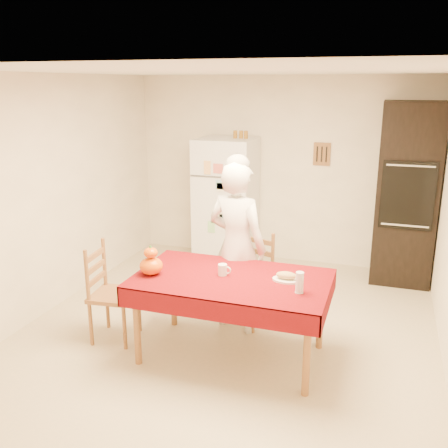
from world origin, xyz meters
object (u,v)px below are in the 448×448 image
at_px(dining_table, 232,285).
at_px(coffee_mug, 223,270).
at_px(wine_glass, 300,282).
at_px(oven_cabinet, 407,194).
at_px(chair_left, 108,289).
at_px(seated_woman, 237,247).
at_px(pumpkin_lower, 151,266).
at_px(bread_plate, 286,280).
at_px(refrigerator, 226,202).
at_px(chair_far, 252,274).

height_order(dining_table, coffee_mug, coffee_mug).
bearing_deg(dining_table, wine_glass, -12.50).
relative_size(oven_cabinet, coffee_mug, 22.00).
height_order(oven_cabinet, wine_glass, oven_cabinet).
bearing_deg(chair_left, oven_cabinet, -53.39).
distance_m(oven_cabinet, seated_woman, 2.44).
relative_size(pumpkin_lower, bread_plate, 0.87).
height_order(oven_cabinet, pumpkin_lower, oven_cabinet).
distance_m(coffee_mug, wine_glass, 0.73).
distance_m(seated_woman, wine_glass, 1.02).
height_order(refrigerator, dining_table, refrigerator).
height_order(chair_far, pumpkin_lower, chair_far).
xyz_separation_m(oven_cabinet, dining_table, (-1.45, -2.41, -0.41)).
xyz_separation_m(dining_table, seated_woman, (-0.12, 0.56, 0.16)).
xyz_separation_m(refrigerator, bread_plate, (1.29, -2.28, -0.08)).
relative_size(chair_far, pumpkin_lower, 4.56).
relative_size(refrigerator, seated_woman, 1.00).
height_order(pumpkin_lower, wine_glass, wine_glass).
distance_m(refrigerator, pumpkin_lower, 2.51).
bearing_deg(seated_woman, wine_glass, 151.06).
bearing_deg(refrigerator, dining_table, -70.71).
height_order(chair_far, seated_woman, seated_woman).
bearing_deg(chair_left, wine_glass, -98.60).
bearing_deg(pumpkin_lower, coffee_mug, 16.76).
xyz_separation_m(oven_cabinet, chair_far, (-1.48, -1.65, -0.59)).
height_order(chair_left, bread_plate, chair_left).
bearing_deg(oven_cabinet, dining_table, -121.16).
bearing_deg(bread_plate, pumpkin_lower, -168.89).
xyz_separation_m(chair_far, chair_left, (-1.20, -0.81, 0.00)).
bearing_deg(seated_woman, bread_plate, 155.10).
bearing_deg(refrigerator, coffee_mug, -72.57).
bearing_deg(seated_woman, coffee_mug, 107.40).
xyz_separation_m(refrigerator, chair_far, (0.80, -1.60, -0.34)).
bearing_deg(chair_left, seated_woman, -67.00).
bearing_deg(coffee_mug, chair_left, -175.97).
bearing_deg(bread_plate, wine_glass, -55.01).
bearing_deg(wine_glass, pumpkin_lower, -179.33).
bearing_deg(wine_glass, coffee_mug, 166.82).
bearing_deg(seated_woman, refrigerator, -54.48).
height_order(refrigerator, seated_woman, seated_woman).
height_order(chair_left, seated_woman, seated_woman).
bearing_deg(coffee_mug, chair_far, 84.32).
relative_size(oven_cabinet, chair_left, 2.32).
bearing_deg(chair_far, coffee_mug, -77.05).
bearing_deg(chair_far, oven_cabinet, 66.82).
bearing_deg(pumpkin_lower, seated_woman, 51.00).
relative_size(seated_woman, coffee_mug, 17.03).
xyz_separation_m(chair_left, seated_woman, (1.10, 0.61, 0.34)).
xyz_separation_m(pumpkin_lower, wine_glass, (1.32, 0.02, 0.01)).
xyz_separation_m(oven_cabinet, pumpkin_lower, (-2.15, -2.56, -0.26)).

